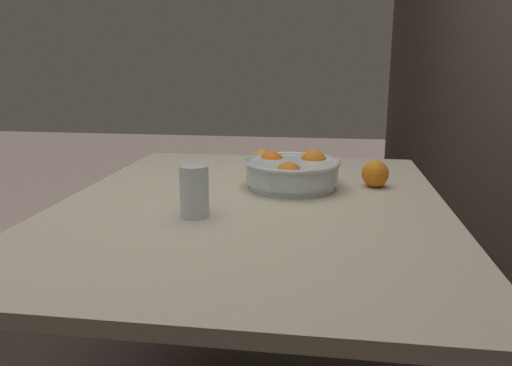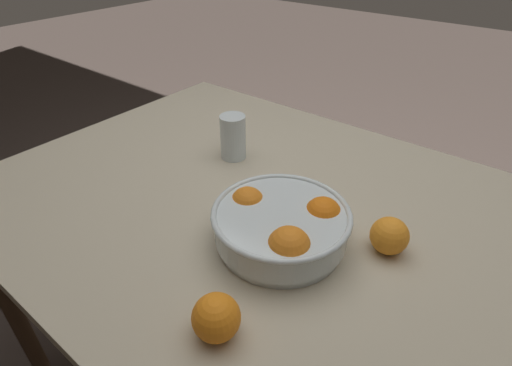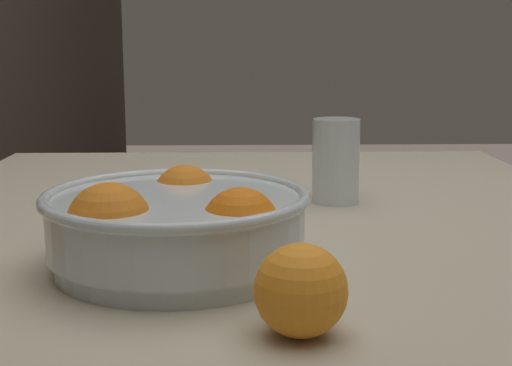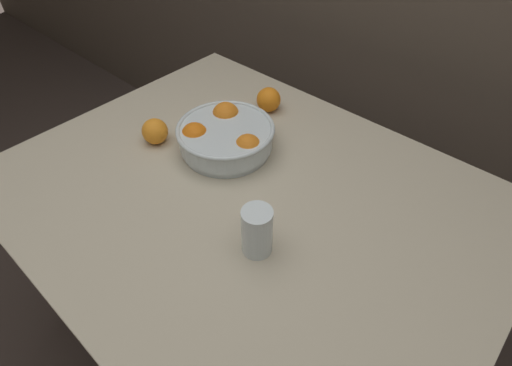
# 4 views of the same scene
# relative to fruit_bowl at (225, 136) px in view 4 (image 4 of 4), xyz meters

# --- Properties ---
(ground_plane) EXTENTS (12.00, 12.00, 0.00)m
(ground_plane) POSITION_rel_fruit_bowl_xyz_m (0.16, -0.09, -0.80)
(ground_plane) COLOR #3D332D
(dining_table) EXTENTS (1.28, 1.00, 0.75)m
(dining_table) POSITION_rel_fruit_bowl_xyz_m (0.16, -0.09, -0.12)
(dining_table) COLOR #B7AD93
(dining_table) RESTS_ON ground_plane
(fruit_bowl) EXTENTS (0.28, 0.28, 0.10)m
(fruit_bowl) POSITION_rel_fruit_bowl_xyz_m (0.00, 0.00, 0.00)
(fruit_bowl) COLOR silver
(fruit_bowl) RESTS_ON dining_table
(juice_glass) EXTENTS (0.07, 0.07, 0.12)m
(juice_glass) POSITION_rel_fruit_bowl_xyz_m (0.31, -0.21, 0.01)
(juice_glass) COLOR #F4A314
(juice_glass) RESTS_ON dining_table
(orange_loose_near_bowl) EXTENTS (0.08, 0.08, 0.08)m
(orange_loose_near_bowl) POSITION_rel_fruit_bowl_xyz_m (-0.04, 0.24, -0.01)
(orange_loose_near_bowl) COLOR orange
(orange_loose_near_bowl) RESTS_ON dining_table
(orange_loose_front) EXTENTS (0.08, 0.08, 0.08)m
(orange_loose_front) POSITION_rel_fruit_bowl_xyz_m (-0.18, -0.11, -0.01)
(orange_loose_front) COLOR orange
(orange_loose_front) RESTS_ON dining_table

